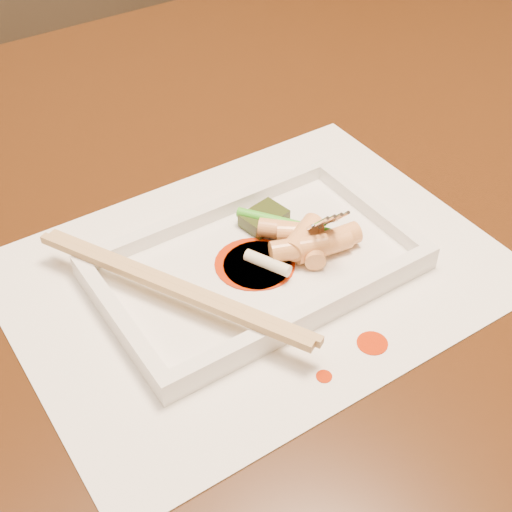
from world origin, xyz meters
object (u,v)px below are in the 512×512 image
placemat (256,272)px  plate_base (256,268)px  fork (315,155)px  table (164,314)px  chopstick_a (167,288)px

placemat → plate_base: plate_base is taller
placemat → fork: bearing=14.4°
table → placemat: placemat is taller
plate_base → fork: size_ratio=1.86×
placemat → chopstick_a: size_ratio=1.61×
chopstick_a → table: bearing=70.2°
table → fork: bearing=-31.3°
plate_base → fork: 0.11m
chopstick_a → fork: size_ratio=1.78×
placemat → chopstick_a: bearing=180.0°
table → plate_base: 0.15m
chopstick_a → fork: (0.15, 0.02, 0.06)m
placemat → chopstick_a: (-0.08, 0.00, 0.03)m
table → plate_base: (0.05, -0.09, 0.11)m
plate_base → chopstick_a: chopstick_a is taller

